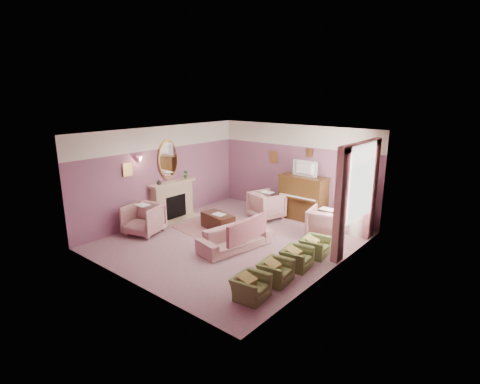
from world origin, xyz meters
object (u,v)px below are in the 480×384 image
Objects in this scene: floral_armchair_right at (327,222)px; olive_chair_b at (276,268)px; olive_chair_c at (297,255)px; piano at (303,198)px; olive_chair_d at (315,244)px; olive_chair_a at (251,283)px; coffee_table at (218,222)px; sofa at (235,234)px; television at (303,168)px; floral_armchair_left at (267,204)px; floral_armchair_front at (143,218)px; side_table at (357,222)px.

floral_armchair_right reaches higher than olive_chair_b.
olive_chair_c is at bearing -81.80° from floral_armchair_right.
piano reaches higher than olive_chair_d.
olive_chair_a is 1.00× the size of olive_chair_b.
coffee_table is 3.02m from olive_chair_c.
sofa is 1.94m from olive_chair_d.
television is at bearing -90.00° from piano.
floral_armchair_right is 1.95m from olive_chair_c.
olive_chair_d is at bearing -30.98° from floral_armchair_left.
floral_armchair_front reaches higher than olive_chair_d.
television is 4.79m from floral_armchair_front.
sofa is 2.48m from floral_armchair_right.
piano is at bearing 126.83° from olive_chair_d.
floral_armchair_left is 1.37× the size of olive_chair_d.
sofa reaches higher than olive_chair_c.
sofa is at bearing -92.22° from piano.
television reaches higher than side_table.
side_table is (2.67, 0.48, -0.11)m from floral_armchair_left.
side_table is at bearing 56.39° from sofa.
coffee_table is 1.08× the size of floral_armchair_left.
olive_chair_d is (4.27, 1.72, -0.17)m from floral_armchair_front.
floral_armchair_left and floral_armchair_right have the same top height.
piano reaches higher than olive_chair_b.
side_table is at bearing -3.84° from television.
floral_armchair_front is at bearing -144.75° from floral_armchair_right.
television is at bearing 176.16° from side_table.
sofa reaches higher than olive_chair_b.
olive_chair_c is (2.47, -2.30, -0.17)m from floral_armchair_left.
floral_armchair_left is (-0.88, -0.65, -0.19)m from piano.
floral_armchair_right is at bearing 94.45° from olive_chair_a.
coffee_table is at bearing 167.98° from olive_chair_c.
piano is 1.52× the size of floral_armchair_front.
floral_armchair_front is at bearing -130.75° from coffee_table.
floral_armchair_right is (2.19, -0.38, 0.00)m from floral_armchair_left.
television is 0.87× the size of floral_armchair_right.
olive_chair_a is at bearing -85.55° from floral_armchair_right.
coffee_table is 1.08× the size of floral_armchair_right.
side_table is at bearing 10.09° from floral_armchair_left.
floral_armchair_left is 1.00× the size of floral_armchair_front.
sofa is 1.86m from olive_chair_b.
piano is 4.87m from olive_chair_a.
olive_chair_d is (1.71, 0.92, -0.09)m from sofa.
sofa is 2.66× the size of side_table.
floral_armchair_left is (-0.88, -0.60, -1.14)m from television.
television is at bearing 127.48° from olive_chair_d.
floral_armchair_right is at bearing 104.10° from olive_chair_d.
sofa is (-0.12, -3.05, -0.27)m from piano.
piano is 1.83m from side_table.
sofa reaches higher than olive_chair_a.
coffee_table is 2.98m from floral_armchair_right.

